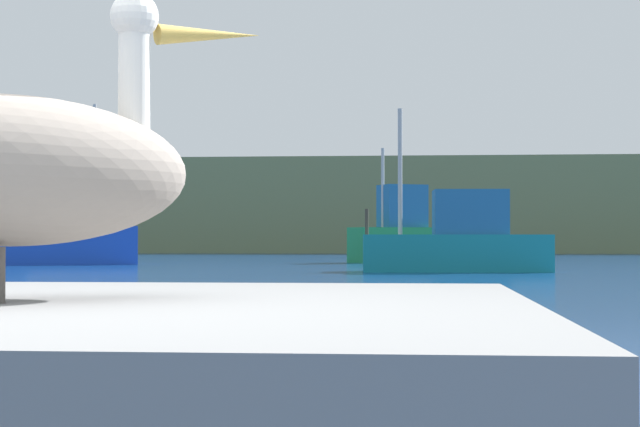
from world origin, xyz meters
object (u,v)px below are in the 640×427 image
(pelican, at_px, (15,167))
(fishing_boat_blue, at_px, (25,239))
(fishing_boat_green, at_px, (419,237))
(fishing_boat_teal, at_px, (460,242))

(pelican, height_order, fishing_boat_blue, fishing_boat_blue)
(pelican, bearing_deg, fishing_boat_green, 51.92)
(pelican, height_order, fishing_boat_green, fishing_boat_green)
(fishing_boat_teal, xyz_separation_m, fishing_boat_green, (-1.02, 10.90, 0.13))
(pelican, relative_size, fishing_boat_green, 0.20)
(pelican, relative_size, fishing_boat_teal, 0.23)
(fishing_boat_teal, distance_m, fishing_boat_green, 10.95)
(fishing_boat_blue, relative_size, fishing_boat_green, 1.32)
(fishing_boat_teal, height_order, fishing_boat_blue, fishing_boat_blue)
(pelican, distance_m, fishing_boat_teal, 26.48)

